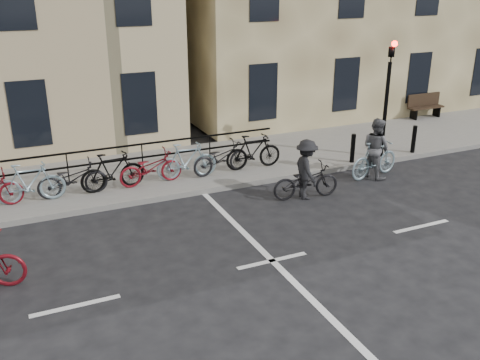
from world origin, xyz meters
name	(u,v)px	position (x,y,z in m)	size (l,w,h in m)	color
ground	(272,261)	(0.00, 0.00, 0.00)	(120.00, 120.00, 0.00)	black
sidewalk	(43,189)	(-4.00, 6.00, 0.07)	(46.00, 4.00, 0.15)	slate
traffic_light	(388,85)	(6.20, 4.34, 2.45)	(0.18, 0.30, 3.90)	black
bollard_east	(353,148)	(5.00, 4.25, 0.60)	(0.14, 0.14, 0.90)	black
bollard_west	(414,139)	(7.40, 4.25, 0.60)	(0.14, 0.14, 0.90)	black
bench	(425,105)	(11.00, 7.73, 0.67)	(1.60, 0.41, 0.97)	black
parked_bikes	(91,175)	(-2.82, 5.04, 0.65)	(11.45, 1.23, 1.05)	black
cyclist_grey	(375,154)	(5.06, 3.23, 0.72)	(1.91, 0.98, 1.78)	#7D98A4
cyclist_dark	(306,175)	(2.38, 2.67, 0.64)	(1.89, 1.12, 1.62)	black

